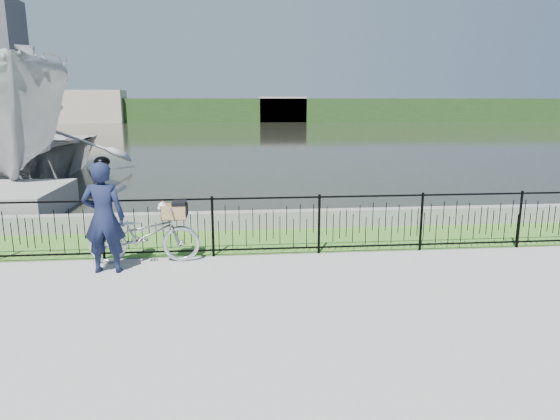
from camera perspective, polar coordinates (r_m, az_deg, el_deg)
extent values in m
plane|color=gray|center=(8.01, -0.74, -8.59)|extent=(120.00, 120.00, 0.00)
cube|color=#3E7324|center=(10.47, -1.92, -3.45)|extent=(60.00, 2.00, 0.01)
plane|color=black|center=(40.55, -4.64, 8.42)|extent=(120.00, 120.00, 0.00)
cube|color=slate|center=(11.38, -2.24, -1.12)|extent=(60.00, 0.30, 0.40)
cube|color=#223F18|center=(67.46, -5.04, 11.31)|extent=(120.00, 6.00, 3.00)
cube|color=#A59684|center=(67.72, -20.74, 11.00)|extent=(8.00, 4.00, 4.00)
cube|color=#A59684|center=(66.29, 0.27, 11.43)|extent=(6.00, 3.00, 3.20)
imported|color=silver|center=(9.28, -15.26, -2.72)|extent=(1.96, 0.68, 1.03)
cube|color=black|center=(9.14, -11.98, -0.98)|extent=(0.38, 0.18, 0.02)
cube|color=olive|center=(9.14, -11.98, -0.93)|extent=(0.43, 0.31, 0.01)
cube|color=olive|center=(9.25, -11.92, 0.01)|extent=(0.43, 0.02, 0.26)
cube|color=olive|center=(8.96, -12.12, -0.40)|extent=(0.43, 0.02, 0.26)
cube|color=olive|center=(9.09, -10.71, -0.17)|extent=(0.02, 0.31, 0.26)
cube|color=olive|center=(9.14, -13.32, -0.22)|extent=(0.02, 0.31, 0.26)
cube|color=black|center=(9.07, -11.46, 0.79)|extent=(0.24, 0.33, 0.06)
cube|color=black|center=(9.08, -10.60, -0.01)|extent=(0.02, 0.33, 0.20)
ellipsoid|color=silver|center=(9.11, -12.14, -0.18)|extent=(0.31, 0.22, 0.20)
sphere|color=silver|center=(9.09, -13.30, 0.41)|extent=(0.15, 0.15, 0.15)
sphere|color=silver|center=(9.09, -13.61, 0.20)|extent=(0.07, 0.07, 0.07)
sphere|color=black|center=(9.08, -13.78, 0.15)|extent=(0.02, 0.02, 0.02)
cone|color=#9F6542|center=(9.14, -13.26, 0.86)|extent=(0.06, 0.08, 0.08)
cone|color=#9F6542|center=(9.04, -13.22, 0.74)|extent=(0.06, 0.08, 0.08)
imported|color=#121833|center=(8.85, -19.49, -0.81)|extent=(0.71, 0.48, 1.91)
ellipsoid|color=black|center=(8.70, -19.94, 5.18)|extent=(0.26, 0.29, 0.18)
imported|color=#B3B2B3|center=(20.78, -28.75, 5.90)|extent=(8.08, 10.65, 2.07)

